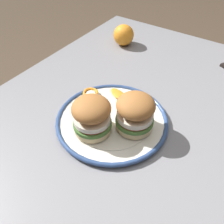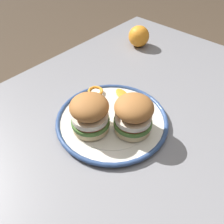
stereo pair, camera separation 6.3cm
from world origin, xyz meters
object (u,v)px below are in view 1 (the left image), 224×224
at_px(dining_table, 126,136).
at_px(sandwich_half_left, 135,112).
at_px(dinner_plate, 112,120).
at_px(whole_orange, 124,35).
at_px(sandwich_half_right, 92,116).

relative_size(dining_table, sandwich_half_left, 8.31).
bearing_deg(dinner_plate, dining_table, 167.69).
bearing_deg(sandwich_half_left, whole_orange, -144.56).
xyz_separation_m(sandwich_half_left, whole_orange, (-0.39, -0.28, -0.03)).
xyz_separation_m(dinner_plate, whole_orange, (-0.40, -0.21, 0.03)).
bearing_deg(dining_table, sandwich_half_right, -13.89).
distance_m(dining_table, whole_orange, 0.43).
distance_m(sandwich_half_left, whole_orange, 0.48).
bearing_deg(dinner_plate, whole_orange, -151.88).
relative_size(dinner_plate, sandwich_half_right, 2.25).
height_order(sandwich_half_left, whole_orange, sandwich_half_left).
xyz_separation_m(dining_table, sandwich_half_left, (0.05, 0.05, 0.17)).
height_order(dinner_plate, sandwich_half_left, sandwich_half_left).
bearing_deg(dining_table, dinner_plate, -12.31).
xyz_separation_m(dining_table, dinner_plate, (0.06, -0.01, 0.12)).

